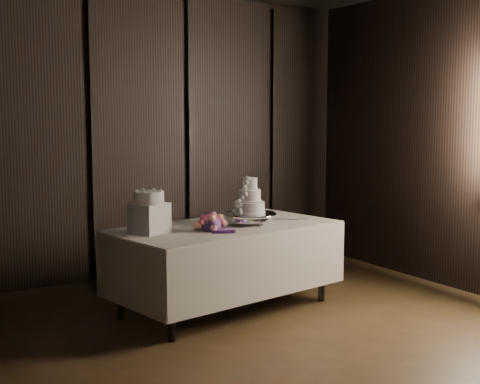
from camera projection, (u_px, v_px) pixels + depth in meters
The scene contains 8 objects.
room at pixel (288, 157), 3.82m from camera, with size 6.08×7.08×3.08m.
display_table at pixel (225, 264), 5.93m from camera, with size 2.14×1.38×0.76m.
cake_stand at pixel (250, 218), 6.00m from camera, with size 0.48×0.48×0.09m, color silver.
wedding_cake at pixel (248, 200), 5.96m from camera, with size 0.31×0.27×0.32m.
bouquet at pixel (211, 223), 5.62m from camera, with size 0.31×0.41×0.19m, color #CA4567, non-canonical shape.
box_pedestal at pixel (149, 218), 5.51m from camera, with size 0.26×0.26×0.25m, color white.
small_cake at pixel (149, 197), 5.49m from camera, with size 0.25×0.25×0.10m, color white.
cake_knife at pixel (283, 219), 6.19m from camera, with size 0.37×0.02×0.01m, color silver.
Camera 1 is at (-2.18, -3.15, 1.76)m, focal length 50.00 mm.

